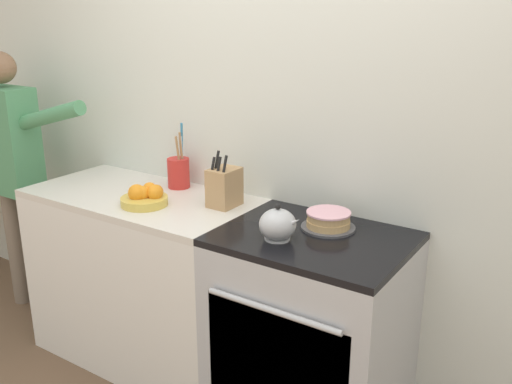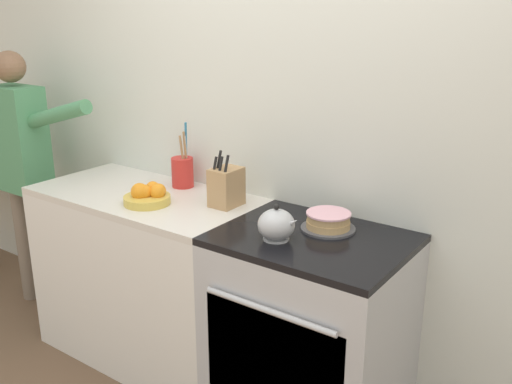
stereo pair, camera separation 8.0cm
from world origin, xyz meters
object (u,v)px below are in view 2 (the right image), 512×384
Objects in this scene: knife_block at (226,187)px; utensil_crock at (183,171)px; stove_range at (309,335)px; tea_kettle at (277,225)px; fruit_bowl at (148,195)px; layer_cake at (328,222)px; person_baker at (23,160)px.

utensil_crock is at bearing 164.35° from knife_block.
stove_range is 5.00× the size of tea_kettle.
tea_kettle reaches higher than stove_range.
utensil_crock reaches higher than fruit_bowl.
stove_range is 0.51m from layer_cake.
person_baker reaches higher than tea_kettle.
knife_block reaches higher than stove_range.
utensil_crock reaches higher than stove_range.
tea_kettle is 1.90m from person_baker.
knife_block is 0.38m from fruit_bowl.
tea_kettle is 0.12× the size of person_baker.
person_baker is at bearing -168.70° from utensil_crock.
person_baker is (-2.00, -0.01, 0.48)m from stove_range.
knife_block is (-0.43, 0.21, 0.03)m from tea_kettle.
knife_block is 1.48m from person_baker.
stove_range is at bearing -0.47° from person_baker.
stove_range is 4.12× the size of fruit_bowl.
fruit_bowl is at bearing -166.98° from layer_cake.
tea_kettle is (-0.10, -0.11, 0.52)m from stove_range.
stove_range is at bearing -12.87° from utensil_crock.
stove_range is at bearing 6.17° from fruit_bowl.
tea_kettle is at bearing -1.42° from fruit_bowl.
layer_cake is at bearing 13.02° from fruit_bowl.
fruit_bowl is 0.14× the size of person_baker.
utensil_crock is at bearing 167.13° from stove_range.
knife_block is (-0.54, -0.01, 0.06)m from layer_cake.
layer_cake is 0.89m from fruit_bowl.
layer_cake is 2.02m from person_baker.
fruit_bowl is (-0.86, -0.20, 0.00)m from layer_cake.
layer_cake is at bearing 61.93° from tea_kettle.
tea_kettle is 0.54× the size of utensil_crock.
person_baker reaches higher than layer_cake.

